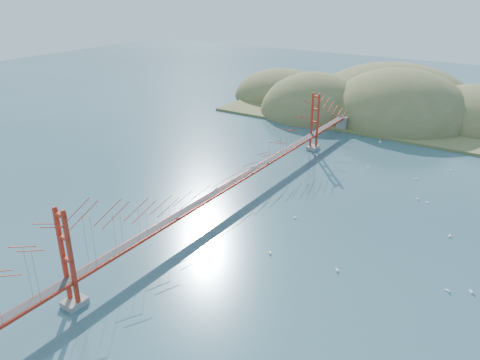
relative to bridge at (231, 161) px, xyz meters
The scene contains 15 objects.
ground 7.01m from the bridge, 90.00° to the right, with size 320.00×320.00×0.00m, color #2C4A59.
bridge is the anchor object (origin of this frame).
far_headlands 68.73m from the bridge, 88.14° to the left, with size 84.00×58.00×25.00m.
sailboat_3 30.06m from the bridge, 63.62° to the left, with size 0.53×0.53×0.56m.
sailboat_15 42.81m from the bridge, 51.69° to the left, with size 0.48×0.55×0.62m.
sailboat_1 23.81m from the bridge, 21.84° to the right, with size 0.68×0.68×0.72m.
sailboat_4 31.58m from the bridge, 32.99° to the left, with size 0.45×0.49×0.56m.
sailboat_2 34.34m from the bridge, ahead, with size 0.59×0.59×0.67m.
sailboat_0 12.75m from the bridge, ahead, with size 0.50×0.53×0.60m.
sailboat_14 32.58m from the bridge, 13.84° to the left, with size 0.53×0.63×0.73m.
sailboat_7 34.35m from the bridge, 49.32° to the left, with size 0.56×0.47×0.64m.
sailboat_16 30.49m from the bridge, 35.52° to the left, with size 0.61×0.61×0.64m.
sailboat_6 17.09m from the bridge, 37.44° to the right, with size 0.63×0.63×0.66m.
sailboat_12 43.59m from the bridge, 76.24° to the left, with size 0.66×0.66×0.75m.
sailboat_extra_1 36.35m from the bridge, ahead, with size 0.68×0.68×0.73m.
Camera 1 is at (37.46, -54.50, 32.51)m, focal length 35.00 mm.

